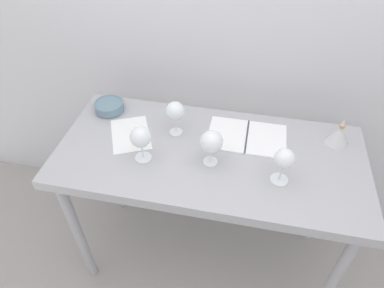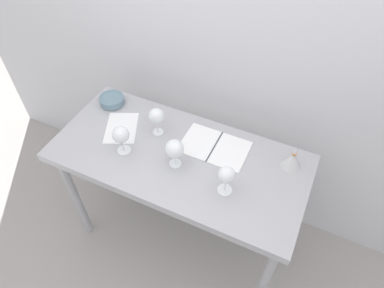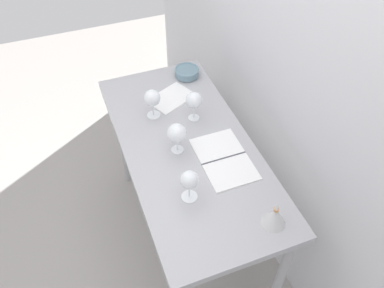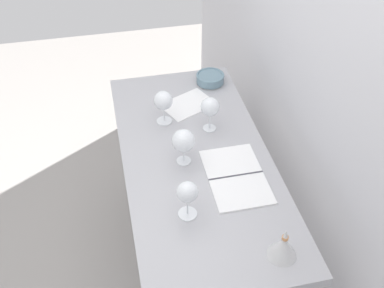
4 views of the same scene
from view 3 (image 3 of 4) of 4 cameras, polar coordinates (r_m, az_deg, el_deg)
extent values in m
plane|color=#9E9994|center=(2.76, -0.36, -13.19)|extent=(6.00, 6.00, 0.00)
cube|color=silver|center=(1.96, 13.30, 11.70)|extent=(3.80, 0.04, 2.60)
cube|color=#A7A7AC|center=(2.05, -0.48, -0.52)|extent=(1.40, 0.64, 0.04)
cube|color=#A7A7AC|center=(2.00, -9.27, -3.01)|extent=(1.40, 0.01, 0.05)
cylinder|color=#A7A7AC|center=(2.77, -10.12, 0.71)|extent=(0.05, 0.05, 0.86)
cylinder|color=#A7A7AC|center=(2.86, 0.00, 3.35)|extent=(0.05, 0.05, 0.86)
cylinder|color=#A7A7AC|center=(2.19, 12.61, -18.56)|extent=(0.05, 0.05, 0.86)
cylinder|color=white|center=(1.82, -0.38, -7.63)|extent=(0.08, 0.08, 0.00)
cylinder|color=white|center=(1.78, -0.39, -6.77)|extent=(0.01, 0.01, 0.09)
sphere|color=white|center=(1.72, -0.40, -5.18)|extent=(0.08, 0.08, 0.08)
cylinder|color=maroon|center=(1.73, -0.40, -5.48)|extent=(0.06, 0.06, 0.02)
cylinder|color=white|center=(2.21, -5.57, 4.21)|extent=(0.08, 0.08, 0.00)
cylinder|color=white|center=(2.18, -5.65, 5.05)|extent=(0.01, 0.01, 0.08)
sphere|color=white|center=(2.13, -5.80, 6.67)|extent=(0.09, 0.09, 0.09)
cylinder|color=maroon|center=(2.14, -5.77, 6.34)|extent=(0.06, 0.06, 0.02)
cylinder|color=white|center=(2.01, -2.14, -0.82)|extent=(0.06, 0.06, 0.00)
cylinder|color=white|center=(1.98, -2.17, -0.06)|extent=(0.01, 0.01, 0.07)
sphere|color=white|center=(1.93, -2.23, 1.56)|extent=(0.10, 0.10, 0.10)
cylinder|color=maroon|center=(1.94, -2.22, 1.20)|extent=(0.07, 0.07, 0.02)
cylinder|color=white|center=(2.18, 0.26, 3.83)|extent=(0.06, 0.06, 0.00)
cylinder|color=white|center=(2.15, 0.27, 4.73)|extent=(0.01, 0.01, 0.09)
sphere|color=white|center=(2.10, 0.27, 6.40)|extent=(0.09, 0.09, 0.09)
cylinder|color=maroon|center=(2.11, 0.27, 6.07)|extent=(0.06, 0.06, 0.02)
cube|color=white|center=(2.03, 3.59, -0.32)|extent=(0.19, 0.24, 0.01)
cube|color=white|center=(1.92, 5.76, -4.06)|extent=(0.19, 0.24, 0.01)
cube|color=#3F3F47|center=(1.97, 4.64, -2.14)|extent=(0.01, 0.24, 0.01)
cube|color=white|center=(2.32, -3.01, 6.73)|extent=(0.27, 0.30, 0.00)
cylinder|color=beige|center=(2.48, -0.76, 9.89)|extent=(0.13, 0.13, 0.01)
cylinder|color=slate|center=(2.47, -0.76, 10.34)|extent=(0.15, 0.15, 0.04)
torus|color=slate|center=(2.46, -0.77, 10.74)|extent=(0.15, 0.15, 0.01)
cone|color=silver|center=(1.74, 11.86, -10.27)|extent=(0.11, 0.11, 0.09)
cylinder|color=#C17F4C|center=(1.70, 12.13, -9.29)|extent=(0.02, 0.02, 0.01)
cone|color=silver|center=(1.68, 12.24, -8.86)|extent=(0.02, 0.02, 0.03)
camera|label=1|loc=(1.39, -48.44, 14.96)|focal=31.88mm
camera|label=2|loc=(0.95, -65.26, 19.63)|focal=32.16mm
camera|label=4|loc=(0.21, 89.17, -32.13)|focal=42.98mm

